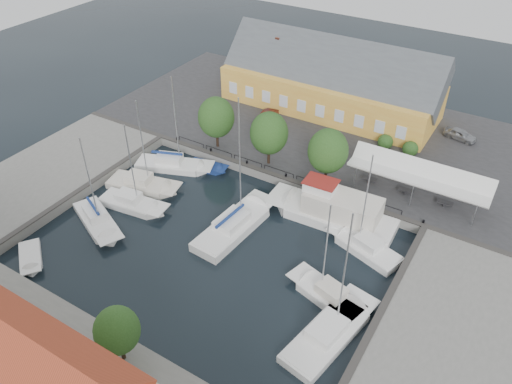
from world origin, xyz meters
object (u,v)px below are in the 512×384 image
at_px(west_boat_a, 173,166).
at_px(west_boat_b, 143,186).
at_px(car_red, 267,119).
at_px(east_boat_c, 329,334).
at_px(warehouse, 327,82).
at_px(launch_nw, 207,168).
at_px(car_silver, 460,134).
at_px(east_boat_b, 328,296).
at_px(east_boat_a, 365,248).
at_px(center_sailboat, 235,227).
at_px(west_boat_c, 132,205).
at_px(west_boat_d, 98,222).
at_px(launch_sw, 31,259).
at_px(trawler, 335,213).
at_px(tent_canopy, 420,175).

distance_m(west_boat_a, west_boat_b, 4.75).
height_order(car_red, east_boat_c, east_boat_c).
xyz_separation_m(warehouse, launch_nw, (-5.63, -19.65, -4.34)).
bearing_deg(car_silver, east_boat_b, -175.03).
xyz_separation_m(car_silver, east_boat_a, (-2.81, -23.49, -1.40)).
bearing_deg(center_sailboat, launch_nw, 139.60).
bearing_deg(west_boat_c, east_boat_b, -2.06).
distance_m(west_boat_d, launch_sw, 6.97).
xyz_separation_m(car_silver, trawler, (-7.01, -20.96, -0.64)).
height_order(car_silver, trawler, trawler).
height_order(car_silver, west_boat_b, west_boat_b).
height_order(warehouse, west_boat_d, warehouse).
relative_size(car_red, west_boat_c, 0.44).
bearing_deg(tent_canopy, trawler, -130.97).
relative_size(trawler, launch_sw, 2.78).
bearing_deg(east_boat_b, center_sailboat, 163.93).
bearing_deg(east_boat_c, west_boat_b, 163.96).
bearing_deg(west_boat_a, east_boat_c, -25.64).
xyz_separation_m(trawler, west_boat_d, (-19.75, -12.67, -0.75)).
bearing_deg(west_boat_d, trawler, 32.68).
bearing_deg(trawler, west_boat_d, -147.32).
bearing_deg(warehouse, west_boat_b, -109.68).
height_order(center_sailboat, west_boat_d, center_sailboat).
bearing_deg(car_silver, east_boat_a, -175.72).
bearing_deg(warehouse, west_boat_c, -105.24).
height_order(east_boat_a, launch_sw, east_boat_a).
bearing_deg(launch_sw, east_boat_c, 13.54).
height_order(east_boat_c, west_boat_d, east_boat_c).
height_order(trawler, launch_nw, trawler).
xyz_separation_m(car_red, west_boat_c, (-3.80, -20.93, -1.50)).
bearing_deg(launch_nw, east_boat_c, -32.84).
height_order(east_boat_a, east_boat_c, east_boat_c).
relative_size(launch_sw, launch_nw, 1.00).
distance_m(east_boat_c, launch_nw, 25.89).
bearing_deg(launch_sw, east_boat_a, 33.65).
distance_m(west_boat_b, west_boat_d, 6.97).
bearing_deg(warehouse, east_boat_a, -57.23).
xyz_separation_m(west_boat_d, launch_sw, (-1.51, -6.80, -0.18)).
bearing_deg(east_boat_b, west_boat_d, -172.65).
relative_size(west_boat_a, west_boat_c, 1.15).
bearing_deg(west_boat_d, east_boat_a, 22.95).
relative_size(tent_canopy, east_boat_c, 1.15).
height_order(east_boat_a, launch_nw, east_boat_a).
relative_size(west_boat_b, west_boat_c, 1.07).
distance_m(car_red, west_boat_c, 21.32).
distance_m(warehouse, east_boat_b, 33.80).
xyz_separation_m(warehouse, west_boat_d, (-9.04, -33.31, -4.16)).
height_order(east_boat_a, east_boat_b, east_boat_a).
bearing_deg(east_boat_c, east_boat_b, 116.25).
bearing_deg(car_silver, west_boat_b, 145.59).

